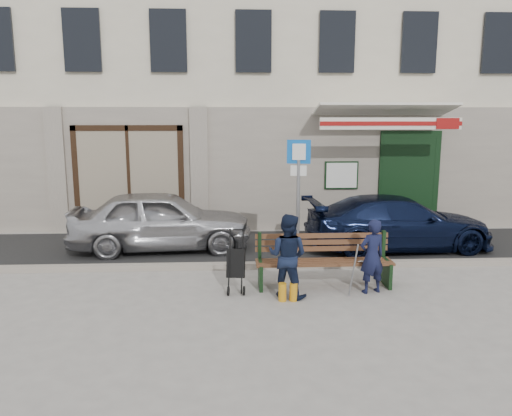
{
  "coord_description": "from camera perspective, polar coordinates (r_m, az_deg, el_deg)",
  "views": [
    {
      "loc": [
        -0.59,
        -7.98,
        2.96
      ],
      "look_at": [
        -0.1,
        1.6,
        1.2
      ],
      "focal_mm": 35.0,
      "sensor_mm": 36.0,
      "label": 1
    }
  ],
  "objects": [
    {
      "name": "woman",
      "position": [
        8.28,
        3.61,
        -5.46
      ],
      "size": [
        0.85,
        0.78,
        1.4
      ],
      "primitive_type": "imported",
      "rotation": [
        0.0,
        0.0,
        2.68
      ],
      "color": "#121B33",
      "rests_on": "ground"
    },
    {
      "name": "man",
      "position": [
        8.68,
        13.12,
        -5.4
      ],
      "size": [
        0.54,
        0.43,
        1.28
      ],
      "primitive_type": "imported",
      "rotation": [
        0.0,
        0.0,
        3.45
      ],
      "color": "#131735",
      "rests_on": "ground"
    },
    {
      "name": "car_silver",
      "position": [
        11.36,
        -10.76,
        -1.36
      ],
      "size": [
        4.1,
        1.89,
        1.36
      ],
      "primitive_type": "imported",
      "rotation": [
        0.0,
        0.0,
        1.64
      ],
      "color": "#B6B6BB",
      "rests_on": "ground"
    },
    {
      "name": "parking_sign",
      "position": [
        9.94,
        4.86,
        2.91
      ],
      "size": [
        0.46,
        0.12,
        2.52
      ],
      "rotation": [
        0.0,
        0.0,
        -0.18
      ],
      "color": "gray",
      "rests_on": "ground"
    },
    {
      "name": "curb",
      "position": [
        9.93,
        0.64,
        -6.58
      ],
      "size": [
        60.0,
        0.18,
        0.12
      ],
      "primitive_type": "cube",
      "color": "#9E9384",
      "rests_on": "ground"
    },
    {
      "name": "building",
      "position": [
        16.57,
        -0.85,
        17.39
      ],
      "size": [
        20.0,
        8.27,
        10.0
      ],
      "color": "beige",
      "rests_on": "ground"
    },
    {
      "name": "car_navy",
      "position": [
        11.67,
        15.92,
        -1.63
      ],
      "size": [
        4.29,
        1.98,
        1.22
      ],
      "primitive_type": "imported",
      "rotation": [
        0.0,
        0.0,
        1.64
      ],
      "color": "black",
      "rests_on": "ground"
    },
    {
      "name": "asphalt_lane",
      "position": [
        11.48,
        0.15,
        -4.51
      ],
      "size": [
        60.0,
        3.2,
        0.01
      ],
      "primitive_type": "cube",
      "color": "#282828",
      "rests_on": "ground"
    },
    {
      "name": "bench",
      "position": [
        8.87,
        7.49,
        -6.07
      ],
      "size": [
        2.4,
        1.17,
        0.98
      ],
      "color": "brown",
      "rests_on": "ground"
    },
    {
      "name": "ground",
      "position": [
        8.53,
        1.26,
        -9.91
      ],
      "size": [
        80.0,
        80.0,
        0.0
      ],
      "primitive_type": "plane",
      "color": "#9E9991",
      "rests_on": "ground"
    },
    {
      "name": "stroller",
      "position": [
        8.57,
        -2.32,
        -6.48
      ],
      "size": [
        0.34,
        0.46,
        1.06
      ],
      "rotation": [
        0.0,
        0.0,
        -0.13
      ],
      "color": "black",
      "rests_on": "ground"
    }
  ]
}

